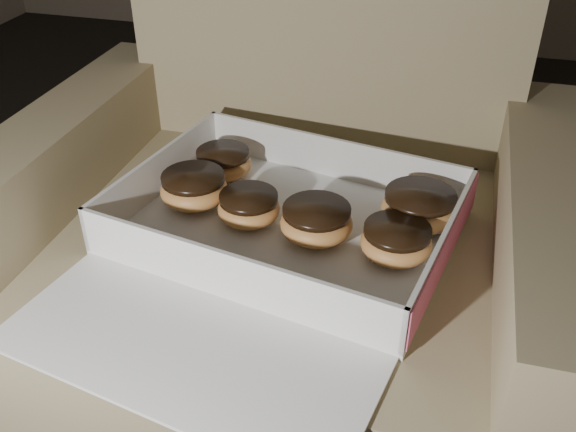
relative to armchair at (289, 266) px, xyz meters
The scene contains 12 objects.
armchair is the anchor object (origin of this frame).
bakery_box 0.17m from the armchair, 84.52° to the right, with size 0.52×0.58×0.07m.
donut_a 0.24m from the armchair, 28.31° to the right, with size 0.09×0.09×0.05m.
donut_b 0.16m from the armchair, 123.89° to the right, with size 0.09×0.09×0.04m.
donut_c 0.17m from the armchair, 52.28° to the right, with size 0.10×0.10×0.05m.
donut_d 0.20m from the armchair, 163.64° to the right, with size 0.10×0.10×0.05m.
donut_e 0.24m from the armchair, ahead, with size 0.10×0.10×0.05m.
donut_f 0.19m from the armchair, 157.90° to the left, with size 0.09×0.09×0.04m.
crumb_a 0.27m from the armchair, 145.80° to the right, with size 0.01×0.01×0.00m, color black.
crumb_b 0.20m from the armchair, 121.19° to the right, with size 0.01×0.01×0.00m, color black.
crumb_c 0.17m from the armchair, 54.20° to the right, with size 0.01×0.01×0.00m, color black.
crumb_d 0.25m from the armchair, 143.90° to the right, with size 0.01×0.01×0.00m, color black.
Camera 1 is at (0.00, -0.37, 0.89)m, focal length 40.00 mm.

